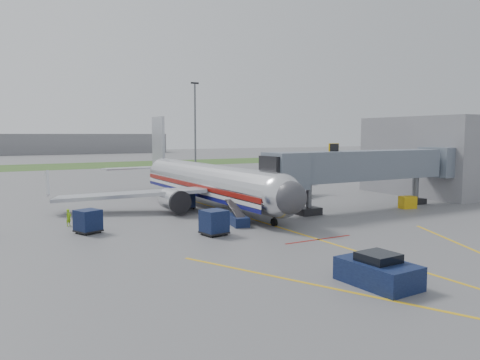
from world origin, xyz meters
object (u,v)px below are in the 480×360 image
airliner (207,181)px  pushback_tug (378,272)px  ramp_worker (69,218)px  belt_loader (237,219)px

airliner → pushback_tug: 29.38m
airliner → ramp_worker: 16.17m
belt_loader → ramp_worker: (-12.82, 6.39, 0.26)m
pushback_tug → ramp_worker: (-11.32, 24.23, 0.03)m
airliner → belt_loader: (-2.50, -11.21, -2.17)m
airliner → ramp_worker: airliner is taller
pushback_tug → ramp_worker: size_ratio=2.82×
pushback_tug → belt_loader: bearing=85.2°
airliner → ramp_worker: (-15.32, -4.82, -1.91)m
belt_loader → ramp_worker: 14.33m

